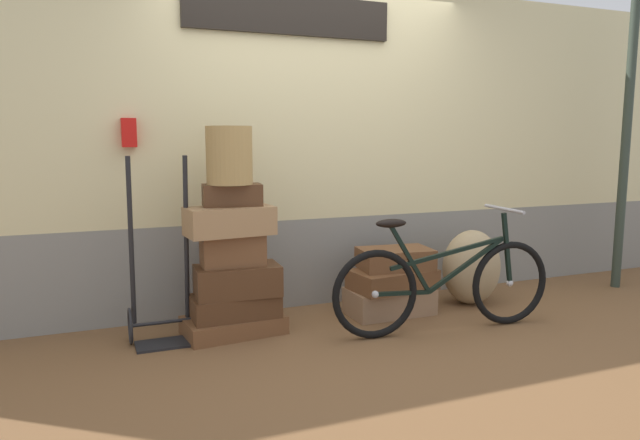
% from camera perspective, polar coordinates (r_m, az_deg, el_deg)
% --- Properties ---
extents(ground, '(9.67, 5.20, 0.06)m').
position_cam_1_polar(ground, '(4.18, 3.57, -11.39)').
color(ground, brown).
extents(station_building, '(7.67, 0.74, 2.58)m').
position_cam_1_polar(station_building, '(4.72, -0.64, 7.30)').
color(station_building, gray).
rests_on(station_building, ground).
extents(suitcase_0, '(0.72, 0.46, 0.12)m').
position_cam_1_polar(suitcase_0, '(4.16, -8.53, -10.22)').
color(suitcase_0, brown).
rests_on(suitcase_0, ground).
extents(suitcase_1, '(0.60, 0.33, 0.16)m').
position_cam_1_polar(suitcase_1, '(4.11, -8.39, -8.39)').
color(suitcase_1, '#4C2D19').
rests_on(suitcase_1, suitcase_0).
extents(suitcase_2, '(0.59, 0.34, 0.21)m').
position_cam_1_polar(suitcase_2, '(4.05, -8.16, -5.93)').
color(suitcase_2, '#4C2D19').
rests_on(suitcase_2, suitcase_1).
extents(suitcase_3, '(0.43, 0.22, 0.22)m').
position_cam_1_polar(suitcase_3, '(4.01, -8.61, -2.94)').
color(suitcase_3, brown).
rests_on(suitcase_3, suitcase_2).
extents(suitcase_4, '(0.61, 0.35, 0.19)m').
position_cam_1_polar(suitcase_4, '(3.95, -8.92, -0.09)').
color(suitcase_4, '#9E754C').
rests_on(suitcase_4, suitcase_3).
extents(suitcase_5, '(0.42, 0.26, 0.15)m').
position_cam_1_polar(suitcase_5, '(4.00, -8.69, 2.47)').
color(suitcase_5, '#4C2D19').
rests_on(suitcase_5, suitcase_4).
extents(suitcase_6, '(0.65, 0.38, 0.20)m').
position_cam_1_polar(suitcase_6, '(4.58, 6.88, -7.95)').
color(suitcase_6, '#937051').
rests_on(suitcase_6, ground).
extents(suitcase_7, '(0.67, 0.44, 0.15)m').
position_cam_1_polar(suitcase_7, '(4.53, 7.19, -5.83)').
color(suitcase_7, brown).
rests_on(suitcase_7, suitcase_6).
extents(suitcase_8, '(0.59, 0.42, 0.16)m').
position_cam_1_polar(suitcase_8, '(4.54, 7.43, -3.80)').
color(suitcase_8, brown).
rests_on(suitcase_8, suitcase_7).
extents(wicker_basket, '(0.31, 0.31, 0.39)m').
position_cam_1_polar(wicker_basket, '(3.95, -8.96, 6.33)').
color(wicker_basket, '#A8844C').
rests_on(wicker_basket, suitcase_5).
extents(luggage_trolley, '(0.44, 0.34, 1.25)m').
position_cam_1_polar(luggage_trolley, '(4.04, -15.37, -7.32)').
color(luggage_trolley, black).
rests_on(luggage_trolley, ground).
extents(burlap_sack, '(0.49, 0.42, 0.62)m').
position_cam_1_polar(burlap_sack, '(4.93, 14.73, -4.52)').
color(burlap_sack, tan).
rests_on(burlap_sack, ground).
extents(bicycle, '(1.68, 0.46, 0.87)m').
position_cam_1_polar(bicycle, '(4.18, 12.18, -6.26)').
color(bicycle, black).
rests_on(bicycle, ground).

